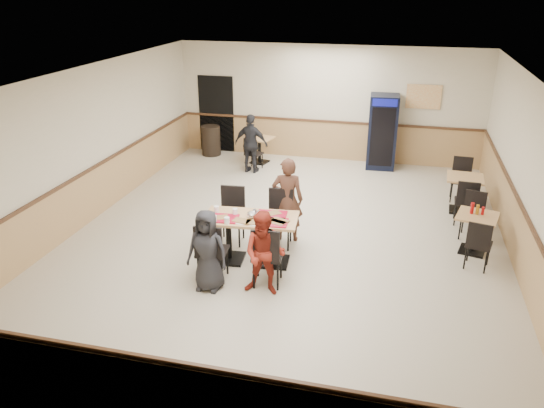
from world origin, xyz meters
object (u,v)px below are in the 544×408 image
(diner_woman_right, at_px, (265,254))
(trash_bin, at_px, (211,141))
(diner_man_opposite, at_px, (287,200))
(side_table_far, at_px, (464,189))
(diner_woman_left, at_px, (207,250))
(lone_diner, at_px, (251,144))
(back_table, at_px, (260,146))
(pepsi_cooler, at_px, (382,132))
(side_table_near, at_px, (476,228))
(main_table, at_px, (251,232))

(diner_woman_right, distance_m, trash_bin, 7.26)
(diner_woman_right, height_order, diner_man_opposite, diner_man_opposite)
(diner_woman_right, xyz_separation_m, trash_bin, (-3.22, 6.50, -0.27))
(trash_bin, bearing_deg, side_table_far, -21.01)
(diner_woman_right, relative_size, trash_bin, 1.66)
(side_table_far, distance_m, trash_bin, 6.88)
(diner_woman_left, distance_m, lone_diner, 5.52)
(diner_woman_left, relative_size, back_table, 1.71)
(diner_woman_left, distance_m, side_table_far, 5.80)
(side_table_far, bearing_deg, back_table, 156.81)
(diner_woman_left, height_order, trash_bin, diner_woman_left)
(diner_man_opposite, height_order, lone_diner, diner_man_opposite)
(diner_woman_left, distance_m, pepsi_cooler, 7.01)
(side_table_far, bearing_deg, trash_bin, 158.99)
(diner_man_opposite, bearing_deg, trash_bin, -62.47)
(back_table, bearing_deg, diner_man_opposite, -68.47)
(side_table_near, bearing_deg, back_table, 141.62)
(main_table, xyz_separation_m, side_table_far, (3.67, 3.13, -0.04))
(diner_woman_left, relative_size, trash_bin, 1.62)
(diner_man_opposite, distance_m, pepsi_cooler, 4.87)
(diner_woman_right, relative_size, pepsi_cooler, 0.72)
(diner_man_opposite, distance_m, trash_bin, 5.60)
(diner_man_opposite, height_order, side_table_far, diner_man_opposite)
(back_table, bearing_deg, side_table_near, -38.38)
(main_table, bearing_deg, side_table_far, 35.08)
(main_table, bearing_deg, back_table, 98.29)
(main_table, relative_size, lone_diner, 1.10)
(side_table_far, bearing_deg, pepsi_cooler, 125.95)
(diner_man_opposite, xyz_separation_m, side_table_far, (3.26, 2.14, -0.28))
(side_table_near, height_order, side_table_far, side_table_far)
(diner_man_opposite, bearing_deg, side_table_near, 178.23)
(diner_woman_right, height_order, side_table_near, diner_woman_right)
(diner_woman_right, distance_m, back_table, 6.40)
(side_table_far, relative_size, trash_bin, 0.94)
(main_table, distance_m, trash_bin, 6.24)
(diner_woman_right, bearing_deg, diner_woman_left, -174.48)
(lone_diner, bearing_deg, side_table_near, 154.56)
(main_table, xyz_separation_m, side_table_near, (3.73, 1.28, -0.08))
(side_table_near, xyz_separation_m, back_table, (-5.00, 3.96, -0.02))
(diner_woman_right, relative_size, diner_man_opposite, 0.85)
(main_table, height_order, side_table_near, main_table)
(diner_man_opposite, height_order, pepsi_cooler, pepsi_cooler)
(trash_bin, bearing_deg, diner_woman_right, -63.61)
(diner_man_opposite, relative_size, side_table_near, 1.97)
(diner_woman_right, bearing_deg, main_table, 117.90)
(back_table, xyz_separation_m, trash_bin, (-1.48, 0.35, -0.05))
(diner_woman_left, xyz_separation_m, diner_man_opposite, (0.82, 1.97, 0.13))
(main_table, distance_m, lone_diner, 4.65)
(main_table, xyz_separation_m, diner_man_opposite, (0.41, 0.99, 0.24))
(main_table, distance_m, back_table, 5.40)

